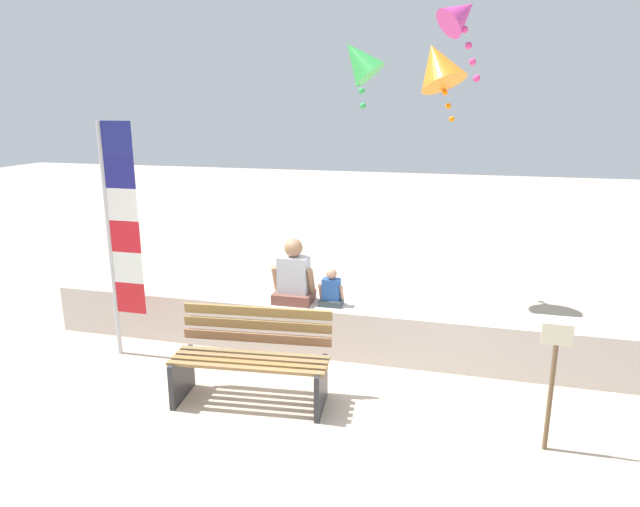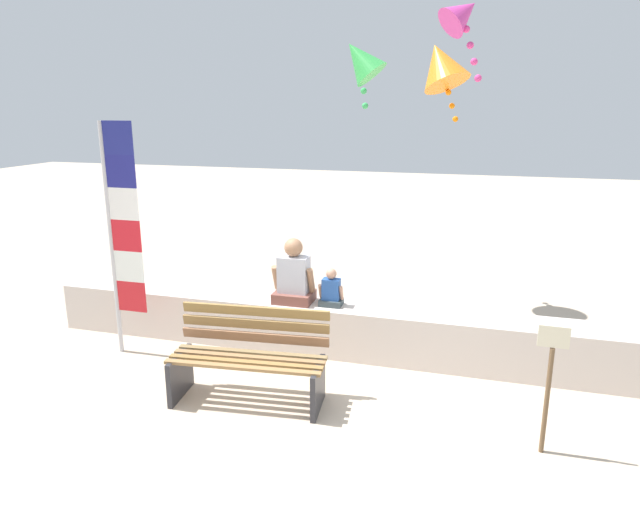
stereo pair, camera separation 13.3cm
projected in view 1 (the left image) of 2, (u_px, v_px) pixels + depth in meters
The scene contains 10 objects.
ground_plane at pixel (295, 404), 5.45m from camera, with size 40.00×40.00×0.00m, color #C3AE96.
seawall_ledge at pixel (327, 327), 6.59m from camera, with size 6.86×0.54×0.58m, color beige.
park_bench at pixel (252, 361), 5.45m from camera, with size 1.56×0.75×0.88m.
person_adult at pixel (294, 278), 6.51m from camera, with size 0.50×0.37×0.76m.
person_child at pixel (331, 291), 6.43m from camera, with size 0.29×0.21×0.44m.
flag_banner at pixel (119, 229), 6.17m from camera, with size 0.41×0.05×2.66m.
kite_magenta at pixel (461, 15), 6.35m from camera, with size 0.67×0.69×1.03m.
kite_orange at pixel (438, 65), 7.51m from camera, with size 1.03×0.98×1.15m.
kite_green at pixel (359, 60), 6.74m from camera, with size 0.64×0.57×0.90m.
sign_post at pixel (553, 376), 4.57m from camera, with size 0.24×0.04×1.13m.
Camera 1 is at (1.48, -4.68, 2.80)m, focal length 31.44 mm.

